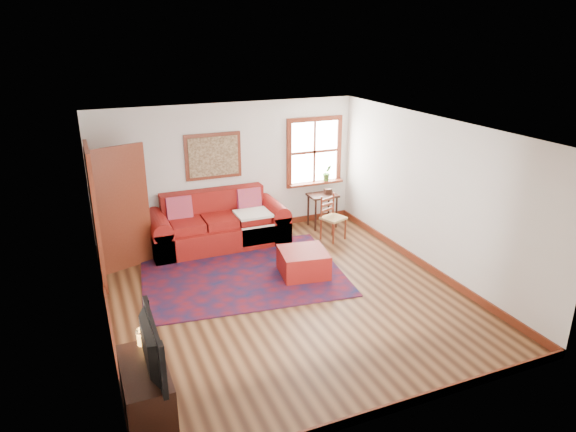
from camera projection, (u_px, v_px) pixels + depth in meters
name	position (u px, v px, depth m)	size (l,w,h in m)	color
ground	(285.00, 295.00, 7.65)	(5.50, 5.50, 0.00)	#3B1E0F
room_envelope	(285.00, 189.00, 7.10)	(5.04, 5.54, 2.52)	silver
window	(316.00, 159.00, 10.19)	(1.18, 0.20, 1.38)	white
doorway	(112.00, 210.00, 8.03)	(0.89, 1.08, 2.14)	black
framed_artwork	(213.00, 156.00, 9.37)	(1.05, 0.07, 0.85)	maroon
persian_rug	(242.00, 273.00, 8.33)	(3.15, 2.52, 0.02)	#560C14
red_leather_sofa	(218.00, 228.00, 9.37)	(2.46, 1.02, 0.96)	maroon
red_ottoman	(303.00, 263.00, 8.23)	(0.73, 0.73, 0.42)	maroon
side_table	(323.00, 200.00, 10.14)	(0.56, 0.42, 0.67)	black
ladder_back_chair	(331.00, 216.00, 9.57)	(0.50, 0.49, 0.84)	tan
media_cabinet	(146.00, 390.00, 5.22)	(0.45, 1.00, 0.55)	black
television	(144.00, 347.00, 4.96)	(0.99, 0.13, 0.57)	black
candle_hurricane	(142.00, 337.00, 5.47)	(0.12, 0.12, 0.18)	silver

